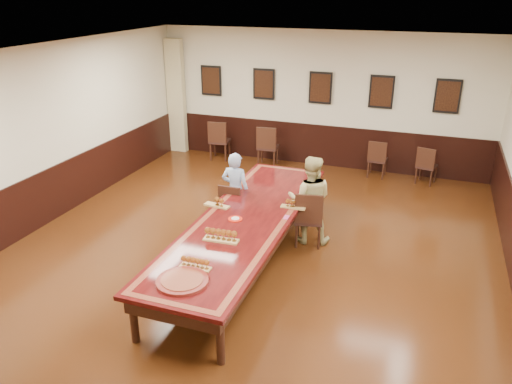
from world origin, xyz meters
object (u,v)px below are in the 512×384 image
at_px(conference_table, 245,226).
at_px(chair_woman, 309,217).
at_px(person_man, 235,190).
at_px(person_woman, 310,200).
at_px(spare_chair_a, 220,140).
at_px(spare_chair_b, 268,146).
at_px(chair_man, 234,206).
at_px(spare_chair_d, 427,165).
at_px(carved_platter, 182,281).
at_px(spare_chair_c, 378,158).

bearing_deg(conference_table, chair_woman, 48.36).
bearing_deg(person_man, person_woman, 176.77).
relative_size(spare_chair_a, person_woman, 0.65).
xyz_separation_m(spare_chair_b, conference_table, (1.13, -4.48, 0.10)).
bearing_deg(person_woman, chair_man, -11.53).
bearing_deg(spare_chair_b, person_woman, 111.79).
xyz_separation_m(spare_chair_d, carved_platter, (-2.65, -6.51, 0.34)).
bearing_deg(chair_woman, spare_chair_c, -112.08).
xyz_separation_m(chair_woman, person_man, (-1.41, 0.20, 0.22)).
bearing_deg(chair_man, spare_chair_a, -62.14).
distance_m(spare_chair_a, person_man, 3.91).
distance_m(chair_woman, person_man, 1.44).
distance_m(chair_man, spare_chair_a, 3.99).
relative_size(person_man, conference_table, 0.28).
bearing_deg(spare_chair_c, conference_table, 74.97).
bearing_deg(spare_chair_d, spare_chair_c, 11.04).
bearing_deg(spare_chair_b, carved_platter, 92.26).
relative_size(spare_chair_d, person_woman, 0.56).
bearing_deg(spare_chair_a, spare_chair_d, 172.18).
distance_m(chair_woman, conference_table, 1.22).
distance_m(chair_man, spare_chair_b, 3.51).
height_order(spare_chair_c, conference_table, spare_chair_c).
xyz_separation_m(conference_table, carved_platter, (-0.07, -1.96, 0.16)).
xyz_separation_m(spare_chair_c, person_woman, (-0.71, -3.60, 0.33)).
bearing_deg(chair_man, carved_platter, 100.90).
xyz_separation_m(spare_chair_c, person_man, (-2.10, -3.51, 0.27)).
bearing_deg(conference_table, carved_platter, -92.10).
height_order(chair_man, chair_woman, chair_woman).
height_order(conference_table, carved_platter, carved_platter).
xyz_separation_m(spare_chair_a, conference_table, (2.44, -4.56, 0.11)).
height_order(person_man, carved_platter, person_man).
relative_size(conference_table, carved_platter, 6.07).
xyz_separation_m(chair_woman, spare_chair_d, (1.77, 3.64, -0.06)).
relative_size(spare_chair_a, person_man, 0.71).
height_order(spare_chair_a, person_woman, person_woman).
xyz_separation_m(spare_chair_b, spare_chair_d, (3.70, 0.07, -0.08)).
height_order(chair_man, carved_platter, chair_man).
bearing_deg(conference_table, spare_chair_a, 118.16).
relative_size(person_woman, carved_platter, 1.87).
distance_m(chair_man, conference_table, 1.19).
bearing_deg(spare_chair_d, chair_man, 62.40).
distance_m(spare_chair_a, conference_table, 5.17).
xyz_separation_m(chair_man, conference_table, (0.61, -1.01, 0.17)).
bearing_deg(person_woman, chair_woman, 90.00).
relative_size(chair_woman, spare_chair_d, 1.15).
height_order(spare_chair_a, carved_platter, spare_chair_a).
relative_size(spare_chair_b, spare_chair_d, 1.18).
height_order(chair_woman, carved_platter, chair_woman).
distance_m(spare_chair_b, spare_chair_d, 3.70).
xyz_separation_m(chair_man, person_man, (0.00, 0.09, 0.26)).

